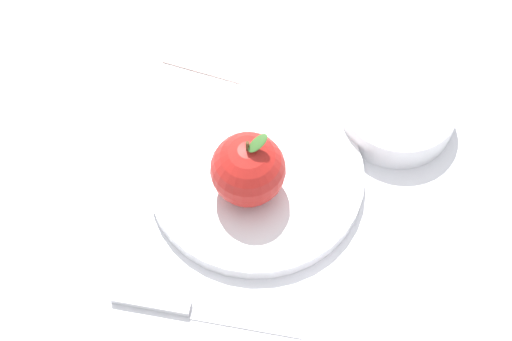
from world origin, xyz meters
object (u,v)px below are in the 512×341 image
Objects in this scene: linen_napkin at (246,49)px; apple at (248,169)px; dinner_plate at (256,175)px; side_bowl at (397,110)px; knife at (189,309)px.

apple is at bearing -96.10° from linen_napkin.
side_bowl is (0.17, 0.06, 0.01)m from dinner_plate.
dinner_plate is 0.05m from apple.
side_bowl reaches higher than linen_napkin.
dinner_plate is 1.77× the size of side_bowl.
side_bowl reaches higher than dinner_plate.
dinner_plate is at bearing 59.96° from apple.
side_bowl is 0.73× the size of linen_napkin.
knife is at bearing -141.89° from side_bowl.
knife is 1.04× the size of linen_napkin.
dinner_plate is at bearing -160.92° from side_bowl.
knife is (-0.09, -0.14, -0.01)m from dinner_plate.
apple reaches higher than dinner_plate.
linen_napkin is at bearing 86.58° from dinner_plate.
dinner_plate is 1.29× the size of linen_napkin.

